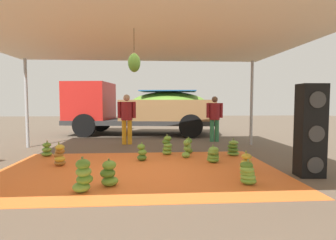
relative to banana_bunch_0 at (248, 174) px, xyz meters
name	(u,v)px	position (x,y,z in m)	size (l,w,h in m)	color
ground_plane	(142,148)	(-2.03, 4.17, -0.20)	(40.00, 40.00, 0.00)	brown
tarp_orange	(139,170)	(-2.03, 1.17, -0.20)	(6.16, 4.10, 0.01)	orange
tent_canopy	(138,36)	(-2.03, 1.08, 2.69)	(8.00, 7.00, 2.98)	#9EA0A5
banana_bunch_0	(248,174)	(0.00, 0.00, 0.00)	(0.41, 0.41, 0.46)	#60932D
banana_bunch_1	(109,174)	(-2.52, 0.08, 0.02)	(0.42, 0.42, 0.49)	#60932D
banana_bunch_2	(47,150)	(-4.63, 2.87, -0.02)	(0.40, 0.42, 0.44)	#6B9E38
banana_bunch_3	(233,149)	(0.55, 2.59, 0.01)	(0.44, 0.44, 0.49)	#6B9E38
banana_bunch_4	(142,153)	(-1.99, 2.12, 0.01)	(0.32, 0.31, 0.47)	#477523
banana_bunch_5	(187,149)	(-0.79, 2.40, 0.03)	(0.32, 0.32, 0.53)	#75A83D
banana_bunch_6	(246,163)	(0.29, 0.86, -0.01)	(0.33, 0.33, 0.45)	gold
banana_bunch_8	(213,155)	(-0.21, 1.80, 0.00)	(0.40, 0.42, 0.45)	#60932D
banana_bunch_9	(167,146)	(-1.29, 2.87, 0.06)	(0.37, 0.36, 0.58)	#75A83D
banana_bunch_10	(60,156)	(-3.91, 1.71, 0.05)	(0.34, 0.34, 0.56)	#996628
banana_bunch_11	(83,177)	(-2.90, -0.25, 0.07)	(0.45, 0.41, 0.60)	#6B9E38
banana_bunch_12	(189,146)	(-0.65, 2.98, 0.02)	(0.33, 0.31, 0.50)	#518428
cargo_truck_main	(138,107)	(-2.32, 7.88, 1.05)	(6.95, 3.32, 2.40)	#2D2D2D
worker_0	(127,115)	(-2.59, 4.92, 0.83)	(0.65, 0.40, 1.78)	orange
worker_1	(215,115)	(0.68, 5.35, 0.80)	(0.63, 0.39, 1.72)	#337A4C
speaker_stack	(310,131)	(1.46, 0.45, 0.74)	(0.52, 0.43, 1.88)	black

